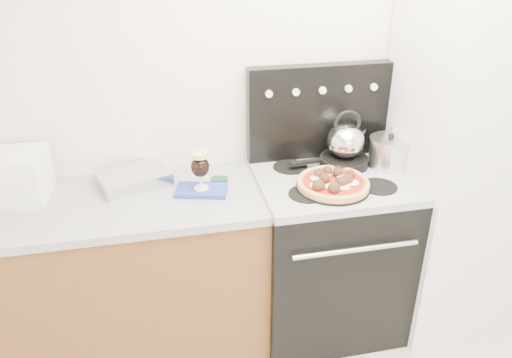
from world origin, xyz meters
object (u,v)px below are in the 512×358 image
object	(u,v)px
base_cabinet	(119,280)
oven_mitt	(201,190)
stove_body	(327,255)
toaster_oven	(6,177)
pizza	(333,182)
pizza_pan	(333,187)
beer_glass	(200,171)
tea_kettle	(346,138)
stock_pot	(389,153)
skillet	(344,161)
fridge	(462,161)

from	to	relation	value
base_cabinet	oven_mitt	world-z (taller)	oven_mitt
stove_body	toaster_oven	bearing A→B (deg)	174.48
toaster_oven	pizza	distance (m)	1.53
stove_body	pizza_pan	xyz separation A→B (m)	(-0.04, -0.11, 0.49)
beer_glass	tea_kettle	xyz separation A→B (m)	(0.76, 0.11, 0.06)
toaster_oven	tea_kettle	xyz separation A→B (m)	(1.65, -0.03, 0.06)
pizza_pan	base_cabinet	bearing A→B (deg)	172.51
stove_body	beer_glass	bearing A→B (deg)	178.86
base_cabinet	pizza_pan	size ratio (longest dim) A/B	4.09
tea_kettle	stock_pot	distance (m)	0.24
pizza_pan	skillet	distance (m)	0.28
beer_glass	skillet	world-z (taller)	beer_glass
skillet	stock_pot	bearing A→B (deg)	-15.97
stove_body	oven_mitt	distance (m)	0.81
pizza	tea_kettle	distance (m)	0.30
fridge	oven_mitt	size ratio (longest dim) A/B	7.74
toaster_oven	tea_kettle	bearing A→B (deg)	3.90
fridge	toaster_oven	size ratio (longest dim) A/B	5.39
beer_glass	stock_pot	xyz separation A→B (m)	(0.98, 0.04, -0.02)
toaster_oven	skillet	world-z (taller)	toaster_oven
tea_kettle	oven_mitt	bearing A→B (deg)	-171.77
base_cabinet	pizza	distance (m)	1.19
oven_mitt	tea_kettle	bearing A→B (deg)	7.85
beer_glass	skillet	xyz separation A→B (m)	(0.76, 0.11, -0.07)
pizza	tea_kettle	size ratio (longest dim) A/B	1.60
pizza_pan	stock_pot	world-z (taller)	stock_pot
stove_body	fridge	bearing A→B (deg)	-2.05
toaster_oven	stock_pot	size ratio (longest dim) A/B	1.72
tea_kettle	base_cabinet	bearing A→B (deg)	-175.18
pizza	skillet	world-z (taller)	pizza
skillet	pizza	bearing A→B (deg)	-121.81
toaster_oven	pizza_pan	bearing A→B (deg)	-4.98
oven_mitt	stock_pot	distance (m)	0.99
base_cabinet	pizza_pan	xyz separation A→B (m)	(1.06, -0.14, 0.50)
tea_kettle	stock_pot	xyz separation A→B (m)	(0.22, -0.06, -0.08)
oven_mitt	base_cabinet	bearing A→B (deg)	178.48
stove_body	beer_glass	xyz separation A→B (m)	(-0.66, 0.01, 0.58)
oven_mitt	pizza_pan	size ratio (longest dim) A/B	0.69
base_cabinet	tea_kettle	distance (m)	1.37
toaster_oven	pizza	size ratio (longest dim) A/B	1.02
toaster_oven	pizza_pan	xyz separation A→B (m)	(1.51, -0.26, -0.09)
toaster_oven	beer_glass	distance (m)	0.90
base_cabinet	pizza	size ratio (longest dim) A/B	4.20
base_cabinet	stove_body	size ratio (longest dim) A/B	1.65
base_cabinet	oven_mitt	bearing A→B (deg)	-1.52
pizza_pan	beer_glass	bearing A→B (deg)	168.33
base_cabinet	stove_body	bearing A→B (deg)	-1.30
stock_pot	fridge	bearing A→B (deg)	-12.09
pizza	skillet	size ratio (longest dim) A/B	1.35
base_cabinet	skillet	world-z (taller)	skillet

